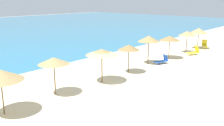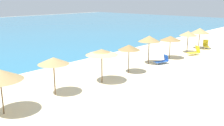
{
  "view_description": "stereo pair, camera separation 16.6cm",
  "coord_description": "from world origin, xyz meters",
  "px_view_note": "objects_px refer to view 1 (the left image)",
  "views": [
    {
      "loc": [
        -13.74,
        -13.01,
        6.56
      ],
      "look_at": [
        1.28,
        0.2,
        1.47
      ],
      "focal_mm": 40.61,
      "sensor_mm": 36.0,
      "label": 1
    },
    {
      "loc": [
        -13.63,
        -13.14,
        6.56
      ],
      "look_at": [
        1.28,
        0.2,
        1.47
      ],
      "focal_mm": 40.61,
      "sensor_mm": 36.0,
      "label": 2
    }
  ],
  "objects_px": {
    "lounge_chair_1": "(205,45)",
    "beach_umbrella_7": "(149,39)",
    "beach_umbrella_5": "(102,52)",
    "beach_umbrella_6": "(129,47)",
    "lounge_chair_3": "(194,51)",
    "beach_umbrella_8": "(170,38)",
    "lounge_chair_2": "(162,60)",
    "beach_umbrella_4": "(54,61)",
    "beach_umbrella_3": "(0,75)",
    "beach_umbrella_10": "(199,31)",
    "beach_umbrella_9": "(187,33)"
  },
  "relations": [
    {
      "from": "beach_umbrella_6",
      "to": "beach_umbrella_8",
      "type": "relative_size",
      "value": 1.02
    },
    {
      "from": "beach_umbrella_5",
      "to": "beach_umbrella_7",
      "type": "xyz_separation_m",
      "value": [
        7.5,
        0.57,
        0.13
      ]
    },
    {
      "from": "beach_umbrella_8",
      "to": "beach_umbrella_10",
      "type": "xyz_separation_m",
      "value": [
        7.78,
        -0.03,
        0.12
      ]
    },
    {
      "from": "beach_umbrella_6",
      "to": "beach_umbrella_3",
      "type": "bearing_deg",
      "value": 178.8
    },
    {
      "from": "beach_umbrella_8",
      "to": "lounge_chair_3",
      "type": "bearing_deg",
      "value": -19.39
    },
    {
      "from": "beach_umbrella_9",
      "to": "lounge_chair_1",
      "type": "xyz_separation_m",
      "value": [
        4.47,
        -0.57,
        -1.97
      ]
    },
    {
      "from": "beach_umbrella_6",
      "to": "lounge_chair_3",
      "type": "bearing_deg",
      "value": -6.01
    },
    {
      "from": "beach_umbrella_3",
      "to": "beach_umbrella_5",
      "type": "distance_m",
      "value": 7.99
    },
    {
      "from": "beach_umbrella_4",
      "to": "lounge_chair_2",
      "type": "relative_size",
      "value": 1.66
    },
    {
      "from": "beach_umbrella_7",
      "to": "beach_umbrella_9",
      "type": "xyz_separation_m",
      "value": [
        7.82,
        -0.49,
        -0.2
      ]
    },
    {
      "from": "lounge_chair_1",
      "to": "beach_umbrella_7",
      "type": "bearing_deg",
      "value": 55.39
    },
    {
      "from": "beach_umbrella_9",
      "to": "beach_umbrella_10",
      "type": "distance_m",
      "value": 3.58
    },
    {
      "from": "beach_umbrella_7",
      "to": "beach_umbrella_5",
      "type": "bearing_deg",
      "value": -175.65
    },
    {
      "from": "beach_umbrella_8",
      "to": "beach_umbrella_9",
      "type": "relative_size",
      "value": 0.95
    },
    {
      "from": "beach_umbrella_3",
      "to": "lounge_chair_1",
      "type": "height_order",
      "value": "beach_umbrella_3"
    },
    {
      "from": "beach_umbrella_10",
      "to": "lounge_chair_1",
      "type": "relative_size",
      "value": 1.66
    },
    {
      "from": "beach_umbrella_3",
      "to": "beach_umbrella_5",
      "type": "xyz_separation_m",
      "value": [
        7.98,
        -0.3,
        0.11
      ]
    },
    {
      "from": "beach_umbrella_8",
      "to": "beach_umbrella_9",
      "type": "bearing_deg",
      "value": -1.23
    },
    {
      "from": "beach_umbrella_10",
      "to": "lounge_chair_3",
      "type": "height_order",
      "value": "beach_umbrella_10"
    },
    {
      "from": "beach_umbrella_5",
      "to": "beach_umbrella_10",
      "type": "relative_size",
      "value": 0.98
    },
    {
      "from": "beach_umbrella_3",
      "to": "beach_umbrella_4",
      "type": "relative_size",
      "value": 1.0
    },
    {
      "from": "beach_umbrella_3",
      "to": "beach_umbrella_6",
      "type": "bearing_deg",
      "value": -1.2
    },
    {
      "from": "beach_umbrella_7",
      "to": "beach_umbrella_8",
      "type": "relative_size",
      "value": 1.14
    },
    {
      "from": "beach_umbrella_8",
      "to": "lounge_chair_1",
      "type": "bearing_deg",
      "value": -4.37
    },
    {
      "from": "beach_umbrella_4",
      "to": "beach_umbrella_8",
      "type": "relative_size",
      "value": 1.05
    },
    {
      "from": "beach_umbrella_4",
      "to": "lounge_chair_3",
      "type": "distance_m",
      "value": 19.13
    },
    {
      "from": "beach_umbrella_4",
      "to": "lounge_chair_3",
      "type": "xyz_separation_m",
      "value": [
        18.94,
        -1.71,
        -2.04
      ]
    },
    {
      "from": "beach_umbrella_3",
      "to": "beach_umbrella_4",
      "type": "distance_m",
      "value": 3.86
    },
    {
      "from": "lounge_chair_3",
      "to": "beach_umbrella_3",
      "type": "bearing_deg",
      "value": 115.17
    },
    {
      "from": "beach_umbrella_10",
      "to": "beach_umbrella_8",
      "type": "bearing_deg",
      "value": 179.8
    },
    {
      "from": "beach_umbrella_3",
      "to": "beach_umbrella_6",
      "type": "distance_m",
      "value": 11.52
    },
    {
      "from": "lounge_chair_2",
      "to": "lounge_chair_3",
      "type": "distance_m",
      "value": 6.37
    },
    {
      "from": "beach_umbrella_9",
      "to": "beach_umbrella_3",
      "type": "bearing_deg",
      "value": 179.46
    },
    {
      "from": "beach_umbrella_5",
      "to": "beach_umbrella_7",
      "type": "bearing_deg",
      "value": 4.35
    },
    {
      "from": "beach_umbrella_10",
      "to": "lounge_chair_3",
      "type": "distance_m",
      "value": 4.73
    },
    {
      "from": "beach_umbrella_8",
      "to": "lounge_chair_1",
      "type": "distance_m",
      "value": 8.89
    },
    {
      "from": "beach_umbrella_4",
      "to": "beach_umbrella_5",
      "type": "relative_size",
      "value": 0.99
    },
    {
      "from": "beach_umbrella_3",
      "to": "beach_umbrella_4",
      "type": "bearing_deg",
      "value": 4.22
    },
    {
      "from": "beach_umbrella_4",
      "to": "beach_umbrella_6",
      "type": "xyz_separation_m",
      "value": [
        7.67,
        -0.53,
        -0.09
      ]
    },
    {
      "from": "lounge_chair_2",
      "to": "lounge_chair_3",
      "type": "height_order",
      "value": "lounge_chair_3"
    },
    {
      "from": "lounge_chair_2",
      "to": "beach_umbrella_5",
      "type": "bearing_deg",
      "value": 107.05
    },
    {
      "from": "beach_umbrella_4",
      "to": "beach_umbrella_7",
      "type": "distance_m",
      "value": 11.63
    },
    {
      "from": "beach_umbrella_3",
      "to": "lounge_chair_2",
      "type": "bearing_deg",
      "value": -2.78
    },
    {
      "from": "beach_umbrella_4",
      "to": "beach_umbrella_6",
      "type": "relative_size",
      "value": 1.03
    },
    {
      "from": "beach_umbrella_6",
      "to": "beach_umbrella_7",
      "type": "bearing_deg",
      "value": 7.34
    },
    {
      "from": "beach_umbrella_6",
      "to": "beach_umbrella_7",
      "type": "height_order",
      "value": "beach_umbrella_7"
    },
    {
      "from": "beach_umbrella_5",
      "to": "beach_umbrella_4",
      "type": "bearing_deg",
      "value": 171.92
    },
    {
      "from": "lounge_chair_2",
      "to": "beach_umbrella_9",
      "type": "bearing_deg",
      "value": -64.77
    },
    {
      "from": "beach_umbrella_3",
      "to": "lounge_chair_2",
      "type": "height_order",
      "value": "beach_umbrella_3"
    },
    {
      "from": "beach_umbrella_8",
      "to": "beach_umbrella_3",
      "type": "bearing_deg",
      "value": 179.61
    }
  ]
}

